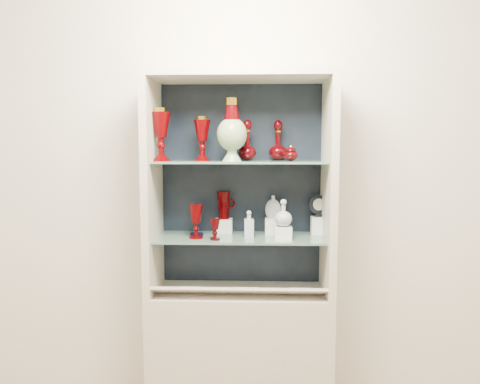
{
  "coord_description": "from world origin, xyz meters",
  "views": [
    {
      "loc": [
        0.1,
        -1.0,
        1.56
      ],
      "look_at": [
        0.0,
        1.53,
        1.3
      ],
      "focal_mm": 35.0,
      "sensor_mm": 36.0,
      "label": 1
    }
  ],
  "objects_px": {
    "ruby_decanter_b": "(278,139)",
    "cameo_medallion": "(318,205)",
    "cobalt_goblet": "(197,220)",
    "flat_flask": "(273,207)",
    "pedestal_lamp_right": "(202,139)",
    "clear_square_bottle": "(249,224)",
    "enamel_urn": "(232,130)",
    "clear_round_decanter": "(283,214)",
    "ruby_decanter_a": "(247,138)",
    "ruby_pitcher": "(224,205)",
    "ruby_goblet_tall": "(196,221)",
    "lidded_bowl": "(291,153)",
    "pedestal_lamp_left": "(161,135)",
    "ruby_goblet_small": "(215,230)"
  },
  "relations": [
    {
      "from": "flat_flask",
      "to": "cameo_medallion",
      "type": "bearing_deg",
      "value": 25.11
    },
    {
      "from": "ruby_goblet_tall",
      "to": "clear_square_bottle",
      "type": "xyz_separation_m",
      "value": [
        0.29,
        0.03,
        -0.02
      ]
    },
    {
      "from": "enamel_urn",
      "to": "ruby_goblet_tall",
      "type": "relative_size",
      "value": 1.77
    },
    {
      "from": "clear_round_decanter",
      "to": "ruby_decanter_b",
      "type": "bearing_deg",
      "value": 98.91
    },
    {
      "from": "clear_square_bottle",
      "to": "cameo_medallion",
      "type": "distance_m",
      "value": 0.42
    },
    {
      "from": "enamel_urn",
      "to": "clear_square_bottle",
      "type": "xyz_separation_m",
      "value": [
        0.09,
        0.05,
        -0.51
      ]
    },
    {
      "from": "pedestal_lamp_left",
      "to": "clear_square_bottle",
      "type": "xyz_separation_m",
      "value": [
        0.47,
        0.03,
        -0.49
      ]
    },
    {
      "from": "clear_round_decanter",
      "to": "pedestal_lamp_left",
      "type": "bearing_deg",
      "value": 178.54
    },
    {
      "from": "enamel_urn",
      "to": "clear_round_decanter",
      "type": "height_order",
      "value": "enamel_urn"
    },
    {
      "from": "ruby_pitcher",
      "to": "clear_round_decanter",
      "type": "distance_m",
      "value": 0.38
    },
    {
      "from": "cameo_medallion",
      "to": "ruby_decanter_a",
      "type": "bearing_deg",
      "value": 176.84
    },
    {
      "from": "flat_flask",
      "to": "clear_round_decanter",
      "type": "xyz_separation_m",
      "value": [
        0.05,
        -0.15,
        -0.02
      ]
    },
    {
      "from": "ruby_goblet_small",
      "to": "flat_flask",
      "type": "xyz_separation_m",
      "value": [
        0.32,
        0.18,
        0.1
      ]
    },
    {
      "from": "cobalt_goblet",
      "to": "flat_flask",
      "type": "distance_m",
      "value": 0.44
    },
    {
      "from": "ruby_decanter_b",
      "to": "lidded_bowl",
      "type": "relative_size",
      "value": 2.73
    },
    {
      "from": "lidded_bowl",
      "to": "ruby_goblet_tall",
      "type": "bearing_deg",
      "value": -176.67
    },
    {
      "from": "enamel_urn",
      "to": "ruby_goblet_tall",
      "type": "height_order",
      "value": "enamel_urn"
    },
    {
      "from": "enamel_urn",
      "to": "ruby_decanter_a",
      "type": "bearing_deg",
      "value": 53.93
    },
    {
      "from": "flat_flask",
      "to": "clear_square_bottle",
      "type": "bearing_deg",
      "value": -119.96
    },
    {
      "from": "ruby_decanter_b",
      "to": "cameo_medallion",
      "type": "height_order",
      "value": "ruby_decanter_b"
    },
    {
      "from": "ruby_decanter_b",
      "to": "ruby_goblet_small",
      "type": "xyz_separation_m",
      "value": [
        -0.34,
        -0.19,
        -0.48
      ]
    },
    {
      "from": "lidded_bowl",
      "to": "enamel_urn",
      "type": "bearing_deg",
      "value": -171.17
    },
    {
      "from": "clear_square_bottle",
      "to": "cameo_medallion",
      "type": "xyz_separation_m",
      "value": [
        0.39,
        0.11,
        0.09
      ]
    },
    {
      "from": "lidded_bowl",
      "to": "ruby_goblet_small",
      "type": "xyz_separation_m",
      "value": [
        -0.4,
        -0.07,
        -0.41
      ]
    },
    {
      "from": "clear_round_decanter",
      "to": "cameo_medallion",
      "type": "xyz_separation_m",
      "value": [
        0.21,
        0.16,
        0.02
      ]
    },
    {
      "from": "clear_square_bottle",
      "to": "flat_flask",
      "type": "relative_size",
      "value": 1.1
    },
    {
      "from": "ruby_goblet_tall",
      "to": "enamel_urn",
      "type": "bearing_deg",
      "value": -5.51
    },
    {
      "from": "pedestal_lamp_right",
      "to": "ruby_goblet_small",
      "type": "height_order",
      "value": "pedestal_lamp_right"
    },
    {
      "from": "ruby_pitcher",
      "to": "ruby_decanter_b",
      "type": "bearing_deg",
      "value": -9.06
    },
    {
      "from": "clear_square_bottle",
      "to": "flat_flask",
      "type": "height_order",
      "value": "flat_flask"
    },
    {
      "from": "clear_square_bottle",
      "to": "clear_round_decanter",
      "type": "distance_m",
      "value": 0.2
    },
    {
      "from": "lidded_bowl",
      "to": "flat_flask",
      "type": "distance_m",
      "value": 0.33
    },
    {
      "from": "ruby_decanter_b",
      "to": "flat_flask",
      "type": "bearing_deg",
      "value": -155.92
    },
    {
      "from": "ruby_decanter_a",
      "to": "cameo_medallion",
      "type": "bearing_deg",
      "value": 7.32
    },
    {
      "from": "clear_round_decanter",
      "to": "ruby_decanter_a",
      "type": "bearing_deg",
      "value": 151.98
    },
    {
      "from": "lidded_bowl",
      "to": "pedestal_lamp_right",
      "type": "bearing_deg",
      "value": 176.96
    },
    {
      "from": "ruby_goblet_small",
      "to": "ruby_pitcher",
      "type": "relative_size",
      "value": 0.7
    },
    {
      "from": "flat_flask",
      "to": "ruby_goblet_tall",
      "type": "bearing_deg",
      "value": -138.88
    },
    {
      "from": "flat_flask",
      "to": "enamel_urn",
      "type": "bearing_deg",
      "value": -122.28
    },
    {
      "from": "enamel_urn",
      "to": "ruby_decanter_a",
      "type": "relative_size",
      "value": 1.32
    },
    {
      "from": "ruby_pitcher",
      "to": "cameo_medallion",
      "type": "bearing_deg",
      "value": -7.31
    },
    {
      "from": "pedestal_lamp_right",
      "to": "clear_square_bottle",
      "type": "bearing_deg",
      "value": -4.74
    },
    {
      "from": "ruby_decanter_a",
      "to": "lidded_bowl",
      "type": "distance_m",
      "value": 0.26
    },
    {
      "from": "ruby_decanter_a",
      "to": "ruby_goblet_tall",
      "type": "bearing_deg",
      "value": -162.06
    },
    {
      "from": "pedestal_lamp_right",
      "to": "enamel_urn",
      "type": "bearing_deg",
      "value": -24.07
    },
    {
      "from": "ruby_goblet_tall",
      "to": "ruby_pitcher",
      "type": "relative_size",
      "value": 1.16
    },
    {
      "from": "pedestal_lamp_right",
      "to": "clear_square_bottle",
      "type": "distance_m",
      "value": 0.53
    },
    {
      "from": "ruby_decanter_b",
      "to": "ruby_goblet_tall",
      "type": "bearing_deg",
      "value": -162.02
    },
    {
      "from": "pedestal_lamp_right",
      "to": "flat_flask",
      "type": "relative_size",
      "value": 1.77
    },
    {
      "from": "lidded_bowl",
      "to": "clear_square_bottle",
      "type": "relative_size",
      "value": 0.58
    }
  ]
}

